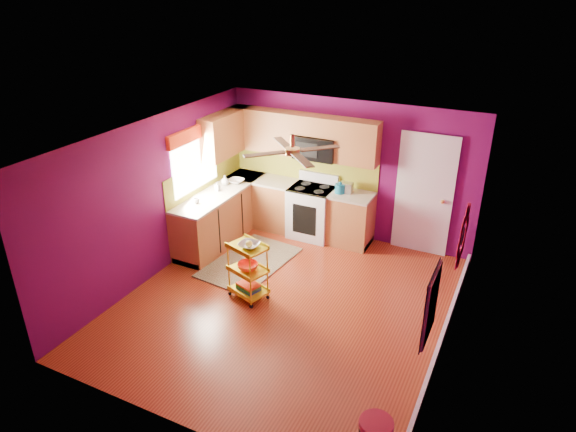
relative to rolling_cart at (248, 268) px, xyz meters
The scene contains 17 objects.
ground 0.76m from the rolling_cart, ahead, with size 5.00×5.00×0.00m, color maroon.
room_envelope 1.28m from the rolling_cart, ahead, with size 4.54×5.04×2.52m.
lower_cabinets 2.06m from the rolling_cart, 112.19° to the left, with size 2.81×2.31×0.94m.
electric_range 2.26m from the rolling_cart, 89.53° to the left, with size 0.76×0.66×1.13m.
upper_cabinetry 2.69m from the rolling_cart, 106.58° to the left, with size 2.80×2.30×1.26m.
left_window 2.36m from the rolling_cart, 145.36° to the left, with size 0.08×1.35×1.08m.
panel_door 3.24m from the rolling_cart, 53.11° to the left, with size 0.95×0.11×2.15m.
right_wall_art 2.96m from the rolling_cart, ahead, with size 0.04×2.74×1.04m.
ceiling_fan 1.90m from the rolling_cart, 27.00° to the left, with size 1.01×1.01×0.26m.
shag_rug 1.12m from the rolling_cart, 119.49° to the left, with size 1.05×1.71×0.02m, color black.
rolling_cart is the anchor object (origin of this frame).
teal_kettle 2.38m from the rolling_cart, 76.58° to the left, with size 0.18×0.18×0.21m.
toaster 2.47m from the rolling_cart, 74.97° to the left, with size 0.22×0.15×0.18m, color beige.
soap_bottle_a 2.06m from the rolling_cart, 135.35° to the left, with size 0.08×0.08×0.17m, color #EA3F72.
soap_bottle_b 2.30m from the rolling_cart, 130.44° to the left, with size 0.14×0.14×0.18m, color white.
counter_dish 2.33m from the rolling_cart, 125.22° to the left, with size 0.28×0.28×0.07m, color white.
counter_cup 1.71m from the rolling_cart, 150.95° to the left, with size 0.11×0.11×0.09m, color white.
Camera 1 is at (2.78, -5.59, 4.39)m, focal length 32.00 mm.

